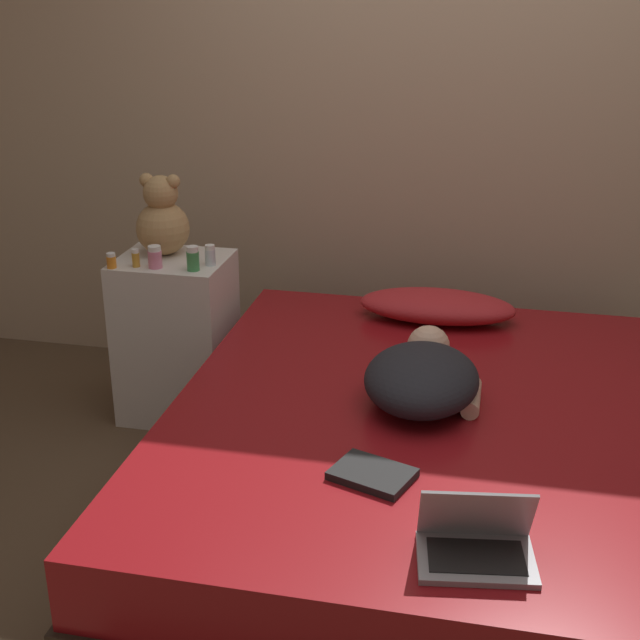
% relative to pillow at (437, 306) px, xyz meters
% --- Properties ---
extents(ground_plane, '(12.00, 12.00, 0.00)m').
position_rel_pillow_xyz_m(ground_plane, '(0.02, -0.79, -0.55)').
color(ground_plane, brown).
extents(wall_back, '(8.00, 0.06, 2.60)m').
position_rel_pillow_xyz_m(wall_back, '(0.02, 0.51, 0.75)').
color(wall_back, tan).
rests_on(wall_back, ground_plane).
extents(bed, '(1.66, 2.04, 0.49)m').
position_rel_pillow_xyz_m(bed, '(0.02, -0.79, -0.31)').
color(bed, '#2D2319').
rests_on(bed, ground_plane).
extents(nightstand, '(0.46, 0.39, 0.71)m').
position_rel_pillow_xyz_m(nightstand, '(-1.10, -0.10, -0.20)').
color(nightstand, silver).
rests_on(nightstand, ground_plane).
extents(pillow, '(0.64, 0.29, 0.12)m').
position_rel_pillow_xyz_m(pillow, '(0.00, 0.00, 0.00)').
color(pillow, red).
rests_on(pillow, bed).
extents(person_lying, '(0.39, 0.62, 0.18)m').
position_rel_pillow_xyz_m(person_lying, '(0.02, -0.73, 0.03)').
color(person_lying, black).
rests_on(person_lying, bed).
extents(laptop, '(0.31, 0.24, 0.19)m').
position_rel_pillow_xyz_m(laptop, '(0.24, -1.55, -0.02)').
color(laptop, '#9E9EA3').
rests_on(laptop, bed).
extents(teddy_bear, '(0.22, 0.22, 0.34)m').
position_rel_pillow_xyz_m(teddy_bear, '(-1.15, -0.05, 0.31)').
color(teddy_bear, tan).
rests_on(teddy_bear, nightstand).
extents(bottle_amber, '(0.03, 0.03, 0.08)m').
position_rel_pillow_xyz_m(bottle_amber, '(-1.20, -0.23, 0.20)').
color(bottle_amber, gold).
rests_on(bottle_amber, nightstand).
extents(bottle_orange, '(0.04, 0.04, 0.06)m').
position_rel_pillow_xyz_m(bottle_orange, '(-1.29, -0.27, 0.19)').
color(bottle_orange, orange).
rests_on(bottle_orange, nightstand).
extents(bottle_green, '(0.05, 0.05, 0.10)m').
position_rel_pillow_xyz_m(bottle_green, '(-0.96, -0.23, 0.21)').
color(bottle_green, '#3D8E4C').
rests_on(bottle_green, nightstand).
extents(bottle_pink, '(0.06, 0.06, 0.09)m').
position_rel_pillow_xyz_m(bottle_pink, '(-1.12, -0.23, 0.20)').
color(bottle_pink, pink).
rests_on(bottle_pink, nightstand).
extents(bottle_clear, '(0.04, 0.04, 0.09)m').
position_rel_pillow_xyz_m(bottle_clear, '(-0.91, -0.15, 0.20)').
color(bottle_clear, silver).
rests_on(bottle_clear, nightstand).
extents(book, '(0.26, 0.23, 0.02)m').
position_rel_pillow_xyz_m(book, '(-0.06, -1.25, -0.05)').
color(book, black).
rests_on(book, bed).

